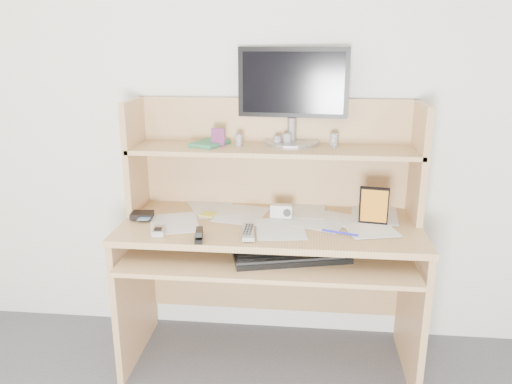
# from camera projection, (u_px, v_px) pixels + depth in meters

# --- Properties ---
(back_wall) EXTENTS (3.60, 0.04, 2.50)m
(back_wall) POSITION_uv_depth(u_px,v_px,m) (276.00, 108.00, 2.51)
(back_wall) COLOR silver
(back_wall) RESTS_ON floor
(desk) EXTENTS (1.40, 0.70, 1.30)m
(desk) POSITION_uv_depth(u_px,v_px,m) (271.00, 228.00, 2.44)
(desk) COLOR tan
(desk) RESTS_ON floor
(paper_clutter) EXTENTS (1.32, 0.54, 0.01)m
(paper_clutter) POSITION_uv_depth(u_px,v_px,m) (270.00, 222.00, 2.35)
(paper_clutter) COLOR silver
(paper_clutter) RESTS_ON desk
(keyboard) EXTENTS (0.53, 0.30, 0.03)m
(keyboard) POSITION_uv_depth(u_px,v_px,m) (291.00, 256.00, 2.19)
(keyboard) COLOR black
(keyboard) RESTS_ON desk
(tv_remote) EXTENTS (0.07, 0.19, 0.02)m
(tv_remote) POSITION_uv_depth(u_px,v_px,m) (248.00, 232.00, 2.19)
(tv_remote) COLOR #989994
(tv_remote) RESTS_ON paper_clutter
(flip_phone) EXTENTS (0.07, 0.10, 0.03)m
(flip_phone) POSITION_uv_depth(u_px,v_px,m) (159.00, 230.00, 2.21)
(flip_phone) COLOR #A6A6A8
(flip_phone) RESTS_ON paper_clutter
(stapler) EXTENTS (0.05, 0.13, 0.04)m
(stapler) POSITION_uv_depth(u_px,v_px,m) (199.00, 234.00, 2.14)
(stapler) COLOR black
(stapler) RESTS_ON paper_clutter
(wallet) EXTENTS (0.11, 0.09, 0.03)m
(wallet) POSITION_uv_depth(u_px,v_px,m) (142.00, 215.00, 2.39)
(wallet) COLOR black
(wallet) RESTS_ON paper_clutter
(sticky_note_pad) EXTENTS (0.08, 0.08, 0.01)m
(sticky_note_pad) POSITION_uv_depth(u_px,v_px,m) (208.00, 214.00, 2.45)
(sticky_note_pad) COLOR yellow
(sticky_note_pad) RESTS_ON desk
(digital_camera) EXTENTS (0.11, 0.05, 0.06)m
(digital_camera) POSITION_uv_depth(u_px,v_px,m) (281.00, 211.00, 2.39)
(digital_camera) COLOR silver
(digital_camera) RESTS_ON paper_clutter
(game_case) EXTENTS (0.13, 0.04, 0.19)m
(game_case) POSITION_uv_depth(u_px,v_px,m) (374.00, 206.00, 2.28)
(game_case) COLOR black
(game_case) RESTS_ON paper_clutter
(blue_pen) EXTENTS (0.16, 0.06, 0.01)m
(blue_pen) POSITION_uv_depth(u_px,v_px,m) (340.00, 233.00, 2.20)
(blue_pen) COLOR #191BBE
(blue_pen) RESTS_ON paper_clutter
(card_box) EXTENTS (0.06, 0.02, 0.09)m
(card_box) POSITION_uv_depth(u_px,v_px,m) (218.00, 137.00, 2.41)
(card_box) COLOR maroon
(card_box) RESTS_ON desk
(shelf_book) EXTENTS (0.19, 0.22, 0.02)m
(shelf_book) POSITION_uv_depth(u_px,v_px,m) (210.00, 143.00, 2.44)
(shelf_book) COLOR #398E4F
(shelf_book) RESTS_ON desk
(chip_stack_a) EXTENTS (0.05, 0.05, 0.06)m
(chip_stack_a) POSITION_uv_depth(u_px,v_px,m) (287.00, 140.00, 2.43)
(chip_stack_a) COLOR black
(chip_stack_a) RESTS_ON desk
(chip_stack_b) EXTENTS (0.05, 0.05, 0.06)m
(chip_stack_b) POSITION_uv_depth(u_px,v_px,m) (239.00, 140.00, 2.42)
(chip_stack_b) COLOR silver
(chip_stack_b) RESTS_ON desk
(chip_stack_c) EXTENTS (0.05, 0.05, 0.05)m
(chip_stack_c) POSITION_uv_depth(u_px,v_px,m) (278.00, 141.00, 2.43)
(chip_stack_c) COLOR black
(chip_stack_c) RESTS_ON desk
(chip_stack_d) EXTENTS (0.04, 0.04, 0.07)m
(chip_stack_d) POSITION_uv_depth(u_px,v_px,m) (334.00, 140.00, 2.40)
(chip_stack_d) COLOR white
(chip_stack_d) RESTS_ON desk
(monitor) EXTENTS (0.54, 0.27, 0.46)m
(monitor) POSITION_uv_depth(u_px,v_px,m) (293.00, 93.00, 2.42)
(monitor) COLOR #9D9DA2
(monitor) RESTS_ON desk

